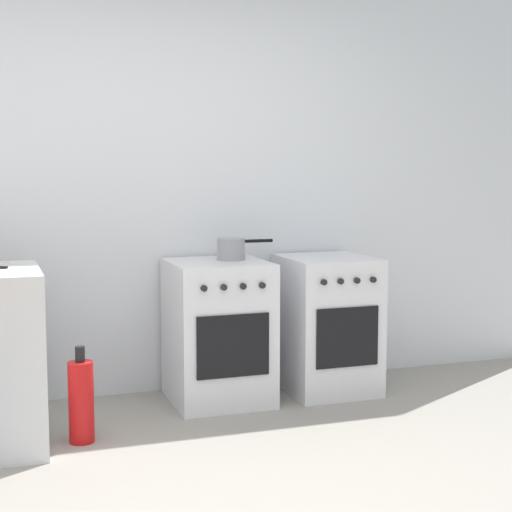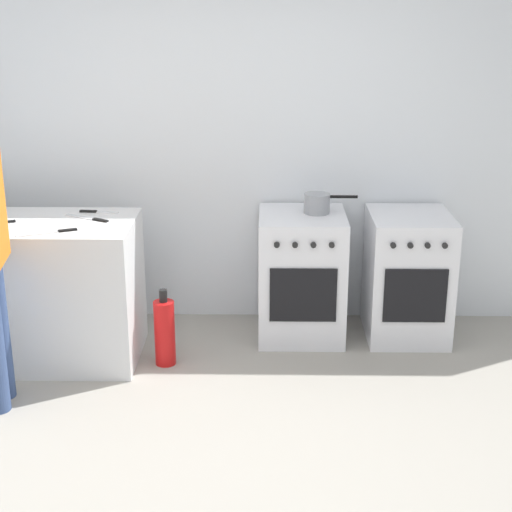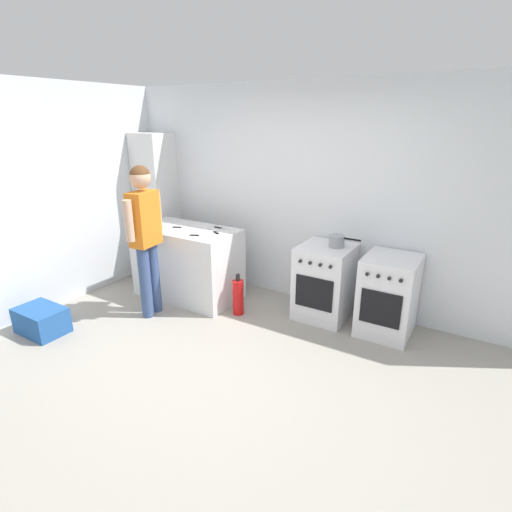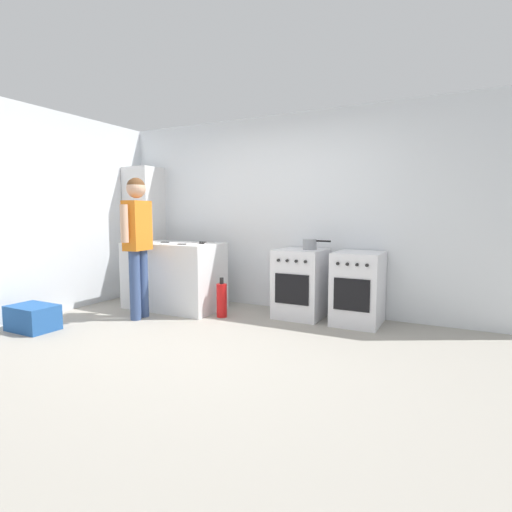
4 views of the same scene
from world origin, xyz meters
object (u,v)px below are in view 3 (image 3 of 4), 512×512
object	(u,v)px
oven_left	(325,282)
larder_cabinet	(157,205)
oven_right	(388,295)
person	(145,228)
pot	(337,241)
recycling_crate_lower	(42,320)
fire_extinguisher	(238,297)
knife_utility	(222,228)
knife_chef	(170,227)
knife_carving	(213,231)
knife_bread	(186,235)

from	to	relation	value
oven_left	larder_cabinet	size ratio (longest dim) A/B	0.42
oven_right	person	bearing A→B (deg)	-157.99
oven_left	pot	size ratio (longest dim) A/B	2.41
recycling_crate_lower	pot	bearing A→B (deg)	37.85
pot	fire_extinguisher	bearing A→B (deg)	-151.85
knife_utility	knife_chef	world-z (taller)	same
oven_right	knife_chef	world-z (taller)	knife_chef
pot	knife_carving	size ratio (longest dim) A/B	1.16
knife_chef	larder_cabinet	bearing A→B (deg)	144.22
knife_carving	knife_chef	size ratio (longest dim) A/B	1.04
person	knife_utility	bearing A→B (deg)	62.97
pot	knife_bread	distance (m)	1.73
person	recycling_crate_lower	xyz separation A→B (m)	(-0.69, -0.94, -0.90)
oven_left	knife_utility	size ratio (longest dim) A/B	3.38
larder_cabinet	oven_left	bearing A→B (deg)	-2.21
fire_extinguisher	recycling_crate_lower	xyz separation A→B (m)	(-1.57, -1.45, -0.08)
oven_left	recycling_crate_lower	bearing A→B (deg)	-141.62
oven_right	person	xyz separation A→B (m)	(-2.46, -0.99, 0.62)
fire_extinguisher	larder_cabinet	xyz separation A→B (m)	(-1.78, 0.58, 0.78)
oven_right	oven_left	bearing A→B (deg)	180.00
person	larder_cabinet	size ratio (longest dim) A/B	0.86
pot	knife_bread	world-z (taller)	pot
oven_left	oven_right	bearing A→B (deg)	-0.00
knife_bread	knife_carving	bearing A→B (deg)	62.00
knife_bread	knife_utility	size ratio (longest dim) A/B	1.33
pot	knife_utility	bearing A→B (deg)	-172.26
oven_left	knife_chef	world-z (taller)	knife_chef
pot	larder_cabinet	world-z (taller)	larder_cabinet
oven_left	recycling_crate_lower	distance (m)	3.12
person	knife_bread	bearing A→B (deg)	57.66
knife_bread	recycling_crate_lower	xyz separation A→B (m)	(-0.93, -1.32, -0.76)
person	knife_chef	bearing A→B (deg)	105.44
knife_chef	knife_bread	bearing A→B (deg)	-23.12
knife_carving	recycling_crate_lower	xyz separation A→B (m)	(-1.10, -1.62, -0.76)
oven_right	pot	size ratio (longest dim) A/B	2.41
knife_chef	recycling_crate_lower	world-z (taller)	knife_chef
recycling_crate_lower	knife_chef	bearing A→B (deg)	70.18
oven_left	knife_bread	world-z (taller)	knife_bread
knife_chef	fire_extinguisher	world-z (taller)	knife_chef
knife_utility	larder_cabinet	size ratio (longest dim) A/B	0.13
oven_right	knife_utility	xyz separation A→B (m)	(-2.03, -0.15, 0.48)
knife_utility	person	size ratio (longest dim) A/B	0.15
knife_utility	person	world-z (taller)	person
person	larder_cabinet	world-z (taller)	larder_cabinet
knife_chef	recycling_crate_lower	size ratio (longest dim) A/B	0.56
oven_left	knife_carving	xyz separation A→B (m)	(-1.34, -0.30, 0.48)
recycling_crate_lower	person	bearing A→B (deg)	53.58
knife_chef	person	world-z (taller)	person
pot	knife_chef	world-z (taller)	pot
person	recycling_crate_lower	bearing A→B (deg)	-126.42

